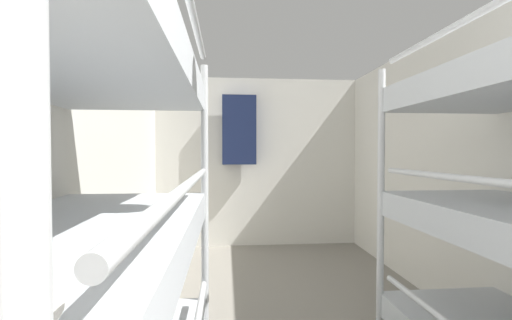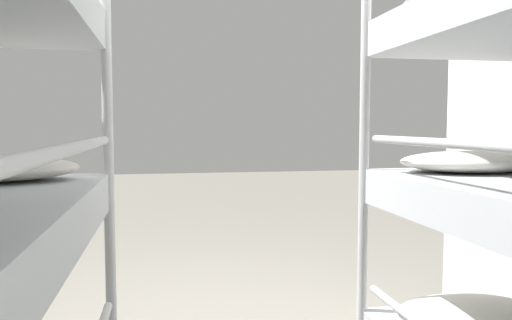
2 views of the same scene
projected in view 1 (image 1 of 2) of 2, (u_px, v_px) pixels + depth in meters
The scene contains 5 objects.
wall_left at pixel (64, 176), 2.02m from camera, with size 0.06×5.06×2.25m.
wall_right at pixel (499, 173), 2.27m from camera, with size 0.06×5.06×2.25m.
wall_back at pixel (257, 162), 4.64m from camera, with size 2.82×0.06×2.25m.
bunk_stack_left_near at pixel (55, 255), 1.04m from camera, with size 0.82×1.92×1.82m.
hanging_coat at pixel (239, 130), 4.45m from camera, with size 0.44×0.12×0.90m.
Camera 1 is at (-0.43, 0.36, 1.27)m, focal length 24.00 mm.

